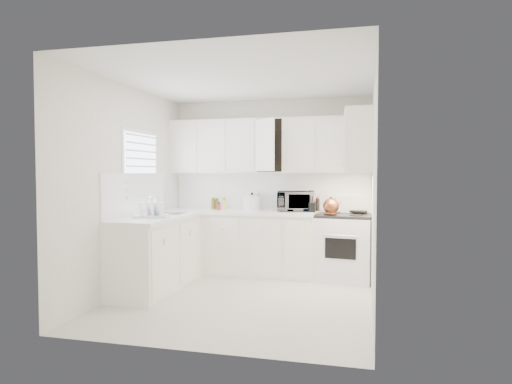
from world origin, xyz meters
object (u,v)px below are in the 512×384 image
(microwave, at_px, (296,199))
(dish_rack, at_px, (151,208))
(rice_cooker, at_px, (252,201))
(utensil_crock, at_px, (312,201))
(stove, at_px, (345,238))
(tea_kettle, at_px, (331,205))

(microwave, relative_size, dish_rack, 1.29)
(rice_cooker, relative_size, utensil_crock, 0.81)
(microwave, bearing_deg, utensil_crock, -34.66)
(rice_cooker, xyz_separation_m, dish_rack, (-0.97, -1.30, -0.02))
(microwave, height_order, rice_cooker, microwave)
(stove, xyz_separation_m, dish_rack, (-2.32, -1.24, 0.47))
(stove, bearing_deg, dish_rack, -144.34)
(stove, bearing_deg, microwave, -178.53)
(dish_rack, bearing_deg, rice_cooker, 35.71)
(stove, relative_size, rice_cooker, 4.51)
(stove, xyz_separation_m, utensil_crock, (-0.46, -0.05, 0.52))
(stove, height_order, tea_kettle, tea_kettle)
(tea_kettle, xyz_separation_m, dish_rack, (-2.14, -1.08, -0.00))
(utensil_crock, distance_m, dish_rack, 2.21)
(rice_cooker, bearing_deg, stove, 2.30)
(tea_kettle, xyz_separation_m, microwave, (-0.53, 0.23, 0.06))
(stove, height_order, microwave, microwave)
(stove, height_order, rice_cooker, rice_cooker)
(rice_cooker, height_order, utensil_crock, utensil_crock)
(rice_cooker, height_order, dish_rack, rice_cooker)
(microwave, xyz_separation_m, dish_rack, (-1.62, -1.32, -0.07))
(utensil_crock, relative_size, dish_rack, 0.80)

